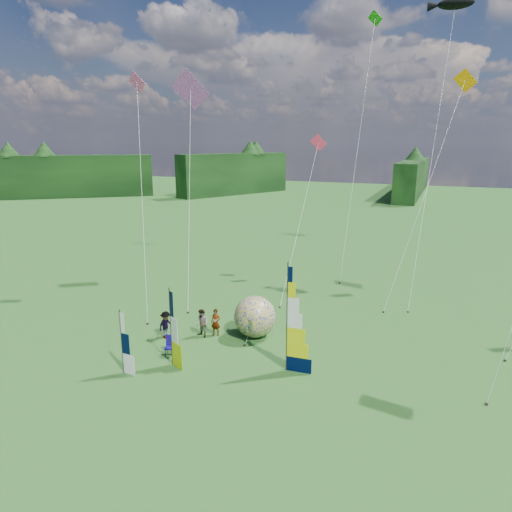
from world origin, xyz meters
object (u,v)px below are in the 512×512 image
at_px(bol_inflatable, 255,317).
at_px(spectator_b, 202,323).
at_px(spectator_a, 216,322).
at_px(spectator_c, 166,325).
at_px(feather_banner_main, 287,320).
at_px(spectator_d, 243,316).
at_px(camp_chair, 170,346).
at_px(side_banner_far, 122,343).
at_px(kite_whale, 435,136).
at_px(side_banner_left, 171,328).

bearing_deg(bol_inflatable, spectator_b, -155.61).
bearing_deg(spectator_a, spectator_c, -153.27).
height_order(feather_banner_main, spectator_d, feather_banner_main).
distance_m(feather_banner_main, spectator_d, 5.90).
relative_size(bol_inflatable, spectator_d, 1.50).
height_order(spectator_a, camp_chair, spectator_a).
xyz_separation_m(spectator_a, spectator_c, (-2.45, -1.43, 0.00)).
xyz_separation_m(bol_inflatable, camp_chair, (-3.11, -3.99, -0.67)).
distance_m(feather_banner_main, camp_chair, 6.53).
xyz_separation_m(feather_banner_main, spectator_c, (-7.58, 0.93, -1.86)).
bearing_deg(spectator_c, side_banner_far, -164.42).
bearing_deg(camp_chair, spectator_c, 108.34).
xyz_separation_m(spectator_a, kite_whale, (10.39, 13.68, 10.52)).
height_order(spectator_b, kite_whale, kite_whale).
bearing_deg(side_banner_left, spectator_d, 100.13).
relative_size(feather_banner_main, bol_inflatable, 2.21).
xyz_separation_m(side_banner_far, bol_inflatable, (4.19, 6.46, -0.37)).
xyz_separation_m(bol_inflatable, spectator_b, (-2.77, -1.25, -0.38)).
distance_m(side_banner_left, spectator_d, 5.80).
xyz_separation_m(side_banner_left, spectator_a, (0.33, 4.05, -1.17)).
xyz_separation_m(side_banner_left, spectator_d, (1.38, 5.52, -1.16)).
bearing_deg(spectator_a, feather_banner_main, -28.20).
relative_size(side_banner_far, camp_chair, 2.98).
height_order(bol_inflatable, spectator_c, bol_inflatable).
bearing_deg(side_banner_left, camp_chair, 151.95).
bearing_deg(spectator_a, bol_inflatable, 16.52).
relative_size(side_banner_far, spectator_d, 1.97).
bearing_deg(side_banner_far, spectator_a, 76.29).
bearing_deg(spectator_b, camp_chair, -75.76).
bearing_deg(bol_inflatable, camp_chair, -127.92).
distance_m(feather_banner_main, spectator_a, 5.95).
distance_m(side_banner_left, side_banner_far, 2.41).
relative_size(spectator_d, kite_whale, 0.07).
bearing_deg(spectator_b, side_banner_left, -63.71).
bearing_deg(spectator_c, spectator_b, -51.91).
distance_m(spectator_b, spectator_c, 2.04).
bearing_deg(camp_chair, spectator_d, 45.60).
bearing_deg(spectator_a, spectator_b, -146.68).
bearing_deg(side_banner_left, feather_banner_main, 41.37).
relative_size(feather_banner_main, side_banner_far, 1.69).
bearing_deg(spectator_c, side_banner_left, -130.77).
relative_size(side_banner_far, bol_inflatable, 1.31).
distance_m(feather_banner_main, side_banner_left, 5.77).
bearing_deg(kite_whale, side_banner_left, -132.22).
xyz_separation_m(feather_banner_main, side_banner_left, (-5.47, -1.70, -0.69)).
distance_m(spectator_c, kite_whale, 22.44).
xyz_separation_m(feather_banner_main, spectator_b, (-5.77, 1.88, -1.83)).
height_order(camp_chair, kite_whale, kite_whale).
bearing_deg(kite_whale, feather_banner_main, -119.20).
xyz_separation_m(bol_inflatable, spectator_d, (-1.08, 0.69, -0.40)).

